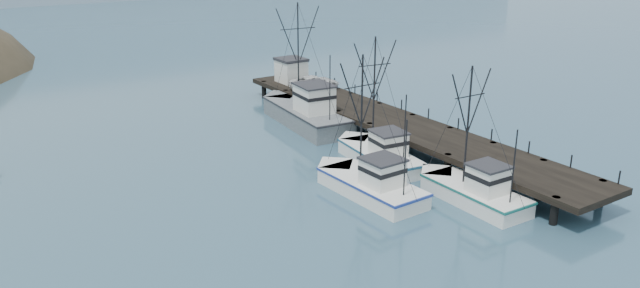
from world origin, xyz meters
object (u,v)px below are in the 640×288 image
object	(u,v)px
trawler_near	(472,191)
pier_shed	(291,70)
trawler_mid	(368,184)
trawler_far	(378,154)
pier	(391,122)
work_vessel	(305,113)
pickup_truck	(315,83)

from	to	relation	value
trawler_near	pier_shed	distance (m)	32.72
trawler_mid	pier_shed	xyz separation A→B (m)	(9.74, 27.07, 2.60)
trawler_mid	trawler_far	distance (m)	6.56
pier	trawler_near	bearing A→B (deg)	-107.05
trawler_far	pier	bearing A→B (deg)	41.02
trawler_far	trawler_near	bearing A→B (deg)	-85.80
pier	pier_shed	xyz separation A→B (m)	(-0.04, 18.00, 1.73)
trawler_mid	trawler_far	xyz separation A→B (m)	(4.67, 4.62, 0.00)
trawler_mid	work_vessel	distance (m)	18.46
pier	trawler_mid	bearing A→B (deg)	-137.17
trawler_mid	trawler_far	bearing A→B (deg)	44.70
pier_shed	pickup_truck	world-z (taller)	pier_shed
work_vessel	pier_shed	world-z (taller)	work_vessel
trawler_far	work_vessel	world-z (taller)	work_vessel
trawler_mid	pickup_truck	bearing A→B (deg)	66.11
trawler_near	work_vessel	world-z (taller)	work_vessel
trawler_near	pier_shed	world-z (taller)	trawler_near
trawler_far	trawler_mid	bearing A→B (deg)	-135.30
trawler_near	trawler_mid	bearing A→B (deg)	135.73
trawler_far	work_vessel	size ratio (longest dim) A/B	0.74
trawler_far	work_vessel	xyz separation A→B (m)	(0.93, 12.97, 0.41)
pier_shed	pier	bearing A→B (deg)	-89.88
pier	trawler_mid	size ratio (longest dim) A/B	4.09
pier_shed	work_vessel	bearing A→B (deg)	-113.62
pier_shed	pickup_truck	distance (m)	4.62
trawler_near	trawler_mid	xyz separation A→B (m)	(-5.39, 5.25, -0.00)
trawler_near	pickup_truck	size ratio (longest dim) A/B	1.82
pier	trawler_near	world-z (taller)	trawler_near
trawler_far	pickup_truck	size ratio (longest dim) A/B	1.96
work_vessel	pickup_truck	world-z (taller)	work_vessel
trawler_far	pier_shed	distance (m)	23.17
trawler_mid	work_vessel	world-z (taller)	work_vessel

